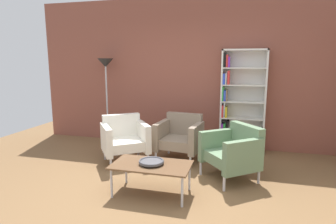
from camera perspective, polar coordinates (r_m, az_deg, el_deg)
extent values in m
plane|color=brown|center=(3.70, -3.19, -17.00)|extent=(8.32, 8.32, 0.00)
cube|color=brown|center=(5.68, 4.44, 7.80)|extent=(6.40, 0.12, 2.90)
cube|color=silver|center=(5.41, 10.71, 2.21)|extent=(0.03, 0.30, 1.90)
cube|color=silver|center=(5.41, 18.87, 1.84)|extent=(0.03, 0.30, 1.90)
cube|color=silver|center=(5.35, 15.26, 11.98)|extent=(0.80, 0.30, 0.03)
cube|color=silver|center=(5.61, 14.35, -7.47)|extent=(0.80, 0.30, 0.03)
cube|color=silver|center=(5.54, 14.80, 2.23)|extent=(0.80, 0.02, 1.90)
cube|color=silver|center=(5.52, 14.50, -4.29)|extent=(0.76, 0.28, 0.02)
cube|color=silver|center=(5.45, 14.65, -1.16)|extent=(0.76, 0.28, 0.02)
cube|color=silver|center=(5.40, 14.79, 2.03)|extent=(0.76, 0.28, 0.02)
cube|color=silver|center=(5.37, 14.94, 5.27)|extent=(0.76, 0.28, 0.02)
cube|color=silver|center=(5.35, 15.09, 8.54)|extent=(0.76, 0.28, 0.02)
cube|color=olive|center=(5.53, 10.68, -5.92)|extent=(0.02, 0.19, 0.25)
cube|color=white|center=(5.54, 11.11, -5.89)|extent=(0.03, 0.22, 0.25)
cube|color=orange|center=(5.54, 11.50, -6.20)|extent=(0.03, 0.20, 0.20)
cube|color=orange|center=(5.54, 11.89, -5.97)|extent=(0.02, 0.22, 0.24)
cube|color=purple|center=(5.48, 10.86, -3.16)|extent=(0.04, 0.23, 0.18)
cube|color=green|center=(5.46, 11.30, -3.19)|extent=(0.04, 0.20, 0.18)
cube|color=black|center=(5.47, 11.86, -2.89)|extent=(0.04, 0.24, 0.24)
cube|color=red|center=(5.42, 10.97, 0.25)|extent=(0.03, 0.25, 0.22)
cube|color=white|center=(5.39, 11.28, 0.45)|extent=(0.02, 0.20, 0.27)
cube|color=yellow|center=(5.41, 11.64, 0.06)|extent=(0.03, 0.22, 0.20)
cube|color=green|center=(5.38, 11.03, 3.65)|extent=(0.02, 0.25, 0.26)
cube|color=blue|center=(5.38, 11.40, 3.30)|extent=(0.04, 0.25, 0.19)
cube|color=olive|center=(5.35, 11.75, 3.32)|extent=(0.02, 0.19, 0.21)
cube|color=blue|center=(5.33, 11.23, 6.56)|extent=(0.04, 0.21, 0.19)
cube|color=white|center=(5.31, 11.63, 6.59)|extent=(0.02, 0.17, 0.20)
cube|color=red|center=(5.32, 12.10, 6.80)|extent=(0.04, 0.20, 0.25)
cube|color=black|center=(5.32, 11.37, 10.21)|extent=(0.04, 0.21, 0.26)
cube|color=red|center=(5.31, 11.82, 10.01)|extent=(0.03, 0.18, 0.22)
cube|color=purple|center=(5.32, 12.21, 9.79)|extent=(0.03, 0.22, 0.19)
cube|color=brown|center=(3.66, -3.35, -10.56)|extent=(1.00, 0.56, 0.02)
cylinder|color=silver|center=(3.70, -11.30, -13.86)|extent=(0.03, 0.03, 0.38)
cylinder|color=silver|center=(3.43, 2.87, -15.70)|extent=(0.03, 0.03, 0.38)
cylinder|color=silver|center=(4.09, -8.41, -11.40)|extent=(0.03, 0.03, 0.38)
cylinder|color=silver|center=(3.84, 4.34, -12.77)|extent=(0.03, 0.03, 0.38)
cylinder|color=#4C4C51|center=(3.66, -3.36, -10.27)|extent=(0.13, 0.13, 0.02)
cylinder|color=#4C4C51|center=(3.65, -3.36, -9.98)|extent=(0.32, 0.32, 0.02)
torus|color=#4C4C51|center=(3.65, -3.36, -9.80)|extent=(0.32, 0.32, 0.02)
cube|color=white|center=(4.82, -8.62, -6.39)|extent=(0.86, 0.85, 0.16)
cube|color=white|center=(5.01, -9.39, -2.58)|extent=(0.59, 0.47, 0.38)
cube|color=white|center=(4.72, -12.29, -5.49)|extent=(0.45, 0.56, 0.46)
cube|color=white|center=(4.84, -5.01, -4.87)|extent=(0.45, 0.56, 0.46)
cylinder|color=silver|center=(4.54, -11.42, -10.20)|extent=(0.04, 0.04, 0.24)
cylinder|color=silver|center=(4.67, -4.06, -9.43)|extent=(0.04, 0.04, 0.24)
cylinder|color=silver|center=(5.08, -12.57, -8.00)|extent=(0.04, 0.04, 0.24)
cylinder|color=silver|center=(5.20, -5.97, -7.39)|extent=(0.04, 0.04, 0.24)
cube|color=slate|center=(4.22, 12.42, -8.94)|extent=(0.85, 0.86, 0.16)
cube|color=slate|center=(4.31, 15.46, -4.94)|extent=(0.50, 0.57, 0.38)
cube|color=slate|center=(4.42, 9.87, -6.48)|extent=(0.54, 0.47, 0.46)
cube|color=slate|center=(3.95, 14.95, -8.74)|extent=(0.54, 0.47, 0.46)
cylinder|color=silver|center=(4.36, 6.60, -10.92)|extent=(0.04, 0.04, 0.24)
cylinder|color=silver|center=(3.90, 11.22, -13.71)|extent=(0.04, 0.04, 0.24)
cylinder|color=silver|center=(4.67, 12.82, -9.67)|extent=(0.04, 0.04, 0.24)
cylinder|color=silver|center=(4.24, 17.78, -12.01)|extent=(0.04, 0.04, 0.24)
cube|color=gray|center=(4.88, 2.27, -6.08)|extent=(0.71, 0.66, 0.16)
cube|color=gray|center=(5.06, 3.33, -2.34)|extent=(0.65, 0.20, 0.38)
cube|color=gray|center=(4.94, -1.20, -4.54)|extent=(0.18, 0.63, 0.46)
cube|color=gray|center=(4.74, 5.74, -5.24)|extent=(0.18, 0.63, 0.46)
cylinder|color=silver|center=(4.77, -2.46, -8.98)|extent=(0.04, 0.04, 0.24)
cylinder|color=silver|center=(4.57, 4.51, -9.89)|extent=(0.04, 0.04, 0.24)
cylinder|color=silver|center=(5.28, 0.16, -7.06)|extent=(0.04, 0.04, 0.24)
cylinder|color=silver|center=(5.10, 6.50, -7.77)|extent=(0.04, 0.04, 0.24)
cylinder|color=silver|center=(6.14, -11.87, -5.83)|extent=(0.28, 0.28, 0.02)
cylinder|color=silver|center=(5.97, -12.17, 1.93)|extent=(0.03, 0.03, 1.65)
cone|color=#2D2D2D|center=(5.91, -12.47, 9.62)|extent=(0.32, 0.32, 0.18)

